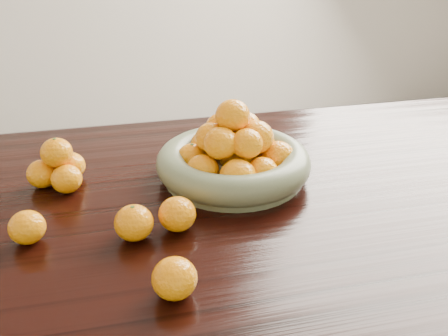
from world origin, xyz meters
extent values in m
cube|color=black|center=(0.00, 0.00, 0.73)|extent=(2.00, 1.00, 0.04)
cylinder|color=#697153|center=(0.01, 0.08, 0.76)|extent=(0.32, 0.32, 0.02)
torus|color=#697153|center=(0.01, 0.08, 0.79)|extent=(0.36, 0.36, 0.07)
ellipsoid|color=orange|center=(0.09, 0.14, 0.80)|extent=(0.08, 0.08, 0.08)
ellipsoid|color=orange|center=(0.03, 0.18, 0.80)|extent=(0.07, 0.07, 0.07)
ellipsoid|color=orange|center=(-0.04, 0.16, 0.80)|extent=(0.08, 0.08, 0.08)
ellipsoid|color=orange|center=(-0.08, 0.11, 0.80)|extent=(0.07, 0.07, 0.07)
ellipsoid|color=orange|center=(-0.07, 0.04, 0.80)|extent=(0.08, 0.08, 0.07)
ellipsoid|color=orange|center=(-0.01, -0.02, 0.80)|extent=(0.08, 0.08, 0.08)
ellipsoid|color=orange|center=(0.06, 0.00, 0.80)|extent=(0.07, 0.07, 0.07)
ellipsoid|color=orange|center=(0.11, 0.06, 0.80)|extent=(0.08, 0.08, 0.08)
ellipsoid|color=orange|center=(0.02, 0.08, 0.80)|extent=(0.08, 0.08, 0.07)
ellipsoid|color=orange|center=(0.05, 0.13, 0.86)|extent=(0.08, 0.08, 0.07)
ellipsoid|color=orange|center=(0.00, 0.14, 0.86)|extent=(0.08, 0.08, 0.08)
ellipsoid|color=orange|center=(-0.04, 0.09, 0.85)|extent=(0.07, 0.07, 0.07)
ellipsoid|color=orange|center=(-0.03, 0.04, 0.86)|extent=(0.08, 0.08, 0.07)
ellipsoid|color=orange|center=(0.03, 0.03, 0.86)|extent=(0.07, 0.07, 0.07)
ellipsoid|color=orange|center=(0.06, 0.07, 0.85)|extent=(0.08, 0.08, 0.08)
ellipsoid|color=orange|center=(0.01, 0.09, 0.90)|extent=(0.08, 0.08, 0.07)
ellipsoid|color=orange|center=(-0.37, 0.10, 0.78)|extent=(0.07, 0.07, 0.06)
ellipsoid|color=orange|center=(-0.36, 0.17, 0.78)|extent=(0.07, 0.07, 0.06)
ellipsoid|color=orange|center=(-0.42, 0.14, 0.78)|extent=(0.07, 0.07, 0.06)
ellipsoid|color=orange|center=(-0.38, 0.14, 0.83)|extent=(0.07, 0.07, 0.07)
ellipsoid|color=orange|center=(-0.24, -0.12, 0.78)|extent=(0.07, 0.07, 0.07)
ellipsoid|color=orange|center=(-0.19, -0.30, 0.78)|extent=(0.07, 0.07, 0.07)
ellipsoid|color=orange|center=(-0.15, -0.11, 0.78)|extent=(0.07, 0.07, 0.07)
ellipsoid|color=orange|center=(-0.43, -0.08, 0.78)|extent=(0.07, 0.07, 0.06)
camera|label=1|loc=(-0.26, -0.94, 1.29)|focal=40.00mm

